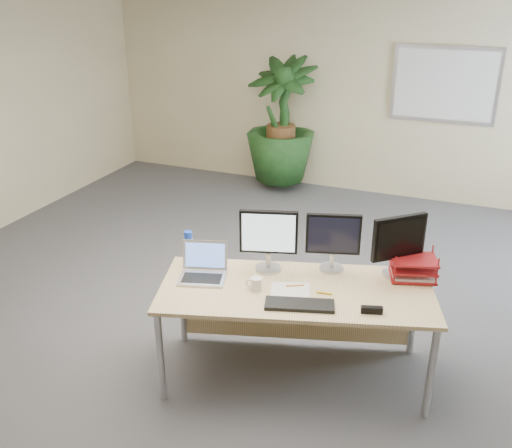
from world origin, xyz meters
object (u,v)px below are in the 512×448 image
at_px(floor_plant, 281,138).
at_px(monitor_right, 333,238).
at_px(monitor_left, 269,237).
at_px(desk, 296,300).
at_px(laptop, 203,269).

xyz_separation_m(floor_plant, monitor_right, (1.65, -3.47, 0.26)).
height_order(floor_plant, monitor_left, floor_plant).
xyz_separation_m(desk, laptop, (-0.67, -0.18, 0.22)).
bearing_deg(monitor_right, laptop, -151.94).
distance_m(monitor_right, laptop, 0.99).
distance_m(floor_plant, monitor_right, 3.85).
height_order(floor_plant, monitor_right, floor_plant).
distance_m(floor_plant, monitor_left, 3.86).
height_order(monitor_right, laptop, monitor_right).
height_order(desk, floor_plant, floor_plant).
bearing_deg(laptop, floor_plant, 101.51).
bearing_deg(monitor_left, desk, -19.23).
bearing_deg(floor_plant, desk, -68.58).
xyz_separation_m(desk, floor_plant, (-1.47, 3.74, 0.16)).
xyz_separation_m(monitor_left, laptop, (-0.41, -0.27, -0.22)).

